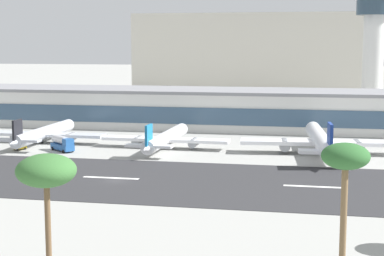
% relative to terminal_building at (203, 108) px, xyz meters
% --- Properties ---
extents(ground_plane, '(1400.00, 1400.00, 0.00)m').
position_rel_terminal_building_xyz_m(ground_plane, '(-2.96, -84.56, -6.38)').
color(ground_plane, '#9E9E99').
extents(runway_strip, '(800.00, 39.68, 0.08)m').
position_rel_terminal_building_xyz_m(runway_strip, '(-2.96, -82.19, -6.34)').
color(runway_strip, '#2D2D30').
rests_on(runway_strip, ground_plane).
extents(runway_centreline_dash_4, '(12.00, 1.20, 0.01)m').
position_rel_terminal_building_xyz_m(runway_centreline_dash_4, '(-4.76, -82.19, -6.30)').
color(runway_centreline_dash_4, white).
rests_on(runway_centreline_dash_4, runway_strip).
extents(runway_centreline_dash_5, '(12.00, 1.20, 0.01)m').
position_rel_terminal_building_xyz_m(runway_centreline_dash_5, '(36.66, -82.19, -6.30)').
color(runway_centreline_dash_5, white).
rests_on(runway_centreline_dash_5, runway_strip).
extents(terminal_building, '(208.90, 27.53, 12.76)m').
position_rel_terminal_building_xyz_m(terminal_building, '(0.00, 0.00, 0.00)').
color(terminal_building, silver).
rests_on(terminal_building, ground_plane).
extents(control_tower, '(14.56, 14.56, 45.02)m').
position_rel_terminal_building_xyz_m(control_tower, '(57.60, 41.05, 20.82)').
color(control_tower, silver).
rests_on(control_tower, ground_plane).
extents(distant_hotel_block, '(125.26, 34.54, 43.27)m').
position_rel_terminal_building_xyz_m(distant_hotel_block, '(5.01, 127.31, 15.25)').
color(distant_hotel_block, beige).
rests_on(distant_hotel_block, ground_plane).
extents(airliner_black_tail_gate_0, '(35.19, 40.34, 8.42)m').
position_rel_terminal_building_xyz_m(airliner_black_tail_gate_0, '(-38.22, -42.11, -3.70)').
color(airliner_black_tail_gate_0, silver).
rests_on(airliner_black_tail_gate_0, ground_plane).
extents(airliner_blue_tail_gate_1, '(34.46, 39.63, 8.27)m').
position_rel_terminal_building_xyz_m(airliner_blue_tail_gate_1, '(-2.41, -44.35, -3.75)').
color(airliner_blue_tail_gate_1, silver).
rests_on(airliner_blue_tail_gate_1, ground_plane).
extents(airliner_navy_tail_gate_2, '(40.89, 48.58, 10.15)m').
position_rel_terminal_building_xyz_m(airliner_navy_tail_gate_2, '(38.19, -45.13, -3.15)').
color(airliner_navy_tail_gate_2, white).
rests_on(airliner_navy_tail_gate_2, ground_plane).
extents(service_baggage_tug_0, '(3.24, 3.50, 2.20)m').
position_rel_terminal_building_xyz_m(service_baggage_tug_0, '(-39.44, -53.42, -5.34)').
color(service_baggage_tug_0, gold).
rests_on(service_baggage_tug_0, ground_plane).
extents(service_fuel_truck_1, '(8.20, 7.43, 3.95)m').
position_rel_terminal_building_xyz_m(service_fuel_truck_1, '(-27.59, -53.24, -4.36)').
color(service_fuel_truck_1, '#23569E').
rests_on(service_fuel_truck_1, ground_plane).
extents(palm_tree_0, '(6.82, 6.82, 15.34)m').
position_rel_terminal_building_xyz_m(palm_tree_0, '(6.76, -138.50, 6.85)').
color(palm_tree_0, brown).
rests_on(palm_tree_0, ground_plane).
extents(palm_tree_2, '(5.45, 5.45, 16.60)m').
position_rel_terminal_building_xyz_m(palm_tree_2, '(39.68, -132.04, 8.05)').
color(palm_tree_2, brown).
rests_on(palm_tree_2, ground_plane).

